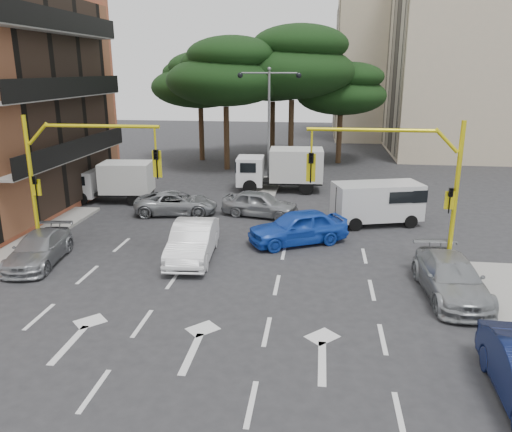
{
  "coord_description": "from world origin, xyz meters",
  "views": [
    {
      "loc": [
        3.43,
        -17.19,
        7.79
      ],
      "look_at": [
        0.74,
        3.6,
        1.6
      ],
      "focal_mm": 35.0,
      "sensor_mm": 36.0,
      "label": 1
    }
  ],
  "objects_px": {
    "car_white_hatch": "(193,241)",
    "car_silver_cross_b": "(260,204)",
    "car_silver_parked": "(451,278)",
    "box_truck_a": "(113,182)",
    "car_silver_cross_a": "(176,203)",
    "van_white": "(377,203)",
    "car_silver_wagon": "(39,249)",
    "signal_mast_left": "(70,167)",
    "street_lamp_center": "(269,107)",
    "car_blue_compact": "(298,227)",
    "box_truck_b": "(281,170)",
    "signal_mast_right": "(409,176)"
  },
  "relations": [
    {
      "from": "car_silver_cross_a",
      "to": "van_white",
      "type": "xyz_separation_m",
      "value": [
        10.86,
        -0.48,
        0.48
      ]
    },
    {
      "from": "box_truck_b",
      "to": "car_silver_wagon",
      "type": "bearing_deg",
      "value": 145.18
    },
    {
      "from": "car_blue_compact",
      "to": "signal_mast_left",
      "type": "bearing_deg",
      "value": -100.34
    },
    {
      "from": "car_blue_compact",
      "to": "car_silver_cross_b",
      "type": "xyz_separation_m",
      "value": [
        -2.27,
        4.2,
        -0.08
      ]
    },
    {
      "from": "car_silver_cross_b",
      "to": "box_truck_b",
      "type": "distance_m",
      "value": 6.23
    },
    {
      "from": "car_white_hatch",
      "to": "box_truck_b",
      "type": "bearing_deg",
      "value": 74.03
    },
    {
      "from": "car_silver_cross_a",
      "to": "car_silver_parked",
      "type": "xyz_separation_m",
      "value": [
        12.61,
        -8.96,
        0.06
      ]
    },
    {
      "from": "car_silver_parked",
      "to": "box_truck_b",
      "type": "bearing_deg",
      "value": 111.91
    },
    {
      "from": "car_white_hatch",
      "to": "street_lamp_center",
      "type": "bearing_deg",
      "value": 78.32
    },
    {
      "from": "street_lamp_center",
      "to": "car_silver_wagon",
      "type": "height_order",
      "value": "street_lamp_center"
    },
    {
      "from": "car_blue_compact",
      "to": "box_truck_a",
      "type": "relative_size",
      "value": 0.94
    },
    {
      "from": "signal_mast_left",
      "to": "car_silver_parked",
      "type": "distance_m",
      "value": 15.48
    },
    {
      "from": "car_silver_wagon",
      "to": "van_white",
      "type": "distance_m",
      "value": 16.25
    },
    {
      "from": "van_white",
      "to": "box_truck_b",
      "type": "distance_m",
      "value": 8.8
    },
    {
      "from": "car_silver_cross_a",
      "to": "box_truck_b",
      "type": "height_order",
      "value": "box_truck_b"
    },
    {
      "from": "car_silver_cross_a",
      "to": "car_silver_cross_b",
      "type": "relative_size",
      "value": 1.09
    },
    {
      "from": "car_blue_compact",
      "to": "street_lamp_center",
      "type": "bearing_deg",
      "value": 165.7
    },
    {
      "from": "car_white_hatch",
      "to": "van_white",
      "type": "bearing_deg",
      "value": 32.14
    },
    {
      "from": "street_lamp_center",
      "to": "van_white",
      "type": "relative_size",
      "value": 1.75
    },
    {
      "from": "car_white_hatch",
      "to": "car_silver_parked",
      "type": "xyz_separation_m",
      "value": [
        9.99,
        -2.4,
        -0.09
      ]
    },
    {
      "from": "car_silver_wagon",
      "to": "car_silver_parked",
      "type": "xyz_separation_m",
      "value": [
        16.2,
        -1.06,
        0.07
      ]
    },
    {
      "from": "signal_mast_right",
      "to": "signal_mast_left",
      "type": "bearing_deg",
      "value": 180.0
    },
    {
      "from": "car_white_hatch",
      "to": "box_truck_b",
      "type": "height_order",
      "value": "box_truck_b"
    },
    {
      "from": "street_lamp_center",
      "to": "car_blue_compact",
      "type": "relative_size",
      "value": 1.68
    },
    {
      "from": "signal_mast_left",
      "to": "car_silver_parked",
      "type": "relative_size",
      "value": 1.25
    },
    {
      "from": "car_silver_cross_b",
      "to": "box_truck_b",
      "type": "xyz_separation_m",
      "value": [
        0.62,
        6.16,
        0.69
      ]
    },
    {
      "from": "street_lamp_center",
      "to": "car_white_hatch",
      "type": "xyz_separation_m",
      "value": [
        -1.79,
        -13.73,
        -4.64
      ]
    },
    {
      "from": "car_white_hatch",
      "to": "car_silver_wagon",
      "type": "distance_m",
      "value": 6.36
    },
    {
      "from": "car_silver_wagon",
      "to": "car_silver_cross_b",
      "type": "relative_size",
      "value": 1.03
    },
    {
      "from": "street_lamp_center",
      "to": "car_white_hatch",
      "type": "relative_size",
      "value": 1.63
    },
    {
      "from": "car_blue_compact",
      "to": "car_silver_cross_b",
      "type": "relative_size",
      "value": 1.11
    },
    {
      "from": "signal_mast_left",
      "to": "car_silver_cross_b",
      "type": "bearing_deg",
      "value": 44.74
    },
    {
      "from": "car_silver_cross_b",
      "to": "van_white",
      "type": "xyz_separation_m",
      "value": [
        6.18,
        -0.65,
        0.4
      ]
    },
    {
      "from": "car_silver_wagon",
      "to": "car_silver_cross_a",
      "type": "bearing_deg",
      "value": 57.67
    },
    {
      "from": "street_lamp_center",
      "to": "box_truck_b",
      "type": "bearing_deg",
      "value": -43.61
    },
    {
      "from": "car_blue_compact",
      "to": "van_white",
      "type": "height_order",
      "value": "van_white"
    },
    {
      "from": "signal_mast_right",
      "to": "box_truck_b",
      "type": "bearing_deg",
      "value": 114.21
    },
    {
      "from": "signal_mast_left",
      "to": "car_silver_cross_a",
      "type": "xyz_separation_m",
      "value": [
        2.4,
        6.83,
        -3.25
      ]
    },
    {
      "from": "van_white",
      "to": "car_silver_cross_a",
      "type": "bearing_deg",
      "value": -109.03
    },
    {
      "from": "car_silver_parked",
      "to": "van_white",
      "type": "xyz_separation_m",
      "value": [
        -1.75,
        8.48,
        0.41
      ]
    },
    {
      "from": "signal_mast_right",
      "to": "box_truck_a",
      "type": "xyz_separation_m",
      "value": [
        -15.78,
        8.97,
        -2.67
      ]
    },
    {
      "from": "car_silver_cross_a",
      "to": "box_truck_a",
      "type": "height_order",
      "value": "box_truck_a"
    },
    {
      "from": "signal_mast_left",
      "to": "box_truck_a",
      "type": "xyz_separation_m",
      "value": [
        -2.17,
        8.97,
        -2.67
      ]
    },
    {
      "from": "car_white_hatch",
      "to": "car_silver_cross_b",
      "type": "relative_size",
      "value": 1.14
    },
    {
      "from": "van_white",
      "to": "car_white_hatch",
      "type": "bearing_deg",
      "value": -70.12
    },
    {
      "from": "car_silver_parked",
      "to": "box_truck_a",
      "type": "distance_m",
      "value": 20.45
    },
    {
      "from": "street_lamp_center",
      "to": "car_silver_cross_b",
      "type": "xyz_separation_m",
      "value": [
        0.27,
        -7.0,
        -4.72
      ]
    },
    {
      "from": "car_silver_cross_a",
      "to": "box_truck_a",
      "type": "xyz_separation_m",
      "value": [
        -4.57,
        2.14,
        0.58
      ]
    },
    {
      "from": "signal_mast_left",
      "to": "van_white",
      "type": "distance_m",
      "value": 14.96
    },
    {
      "from": "car_silver_wagon",
      "to": "box_truck_b",
      "type": "bearing_deg",
      "value": 50.15
    }
  ]
}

